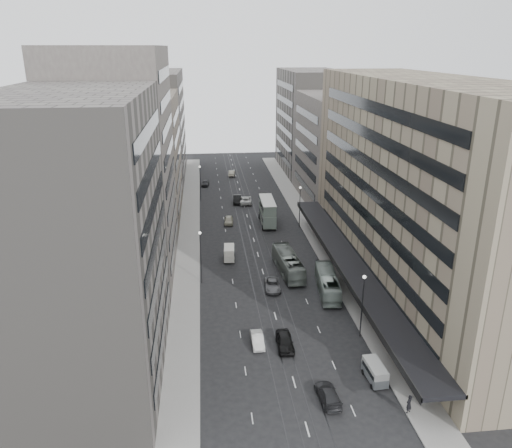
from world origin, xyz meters
name	(u,v)px	position (x,y,z in m)	size (l,w,h in m)	color
ground	(276,320)	(0.00, 0.00, 0.00)	(220.00, 220.00, 0.00)	black
sidewalk_right	(308,222)	(12.00, 37.50, 0.07)	(4.00, 125.00, 0.15)	gray
sidewalk_left	(190,226)	(-12.00, 37.50, 0.07)	(4.00, 125.00, 0.15)	gray
department_store	(420,189)	(21.45, 8.00, 14.95)	(19.20, 60.00, 30.00)	gray
building_right_mid	(338,149)	(21.50, 52.00, 12.00)	(15.00, 28.00, 24.00)	#514A46
building_right_far	(311,122)	(21.50, 82.00, 14.00)	(15.00, 32.00, 28.00)	slate
building_left_a	(81,243)	(-21.50, -8.00, 15.00)	(15.00, 28.00, 30.00)	slate
building_left_b	(119,165)	(-21.50, 19.00, 17.00)	(15.00, 26.00, 34.00)	#514A46
building_left_c	(141,157)	(-21.50, 46.00, 12.50)	(15.00, 28.00, 25.00)	#726759
building_left_d	(154,126)	(-21.50, 79.00, 14.00)	(15.00, 38.00, 28.00)	slate
lamp_right_near	(363,299)	(9.70, -5.00, 5.20)	(0.44, 0.44, 8.32)	#262628
lamp_right_far	(300,202)	(9.70, 35.00, 5.20)	(0.44, 0.44, 8.32)	#262628
lamp_left_near	(201,251)	(-9.70, 12.00, 5.20)	(0.44, 0.44, 8.32)	#262628
lamp_left_far	(200,179)	(-9.70, 55.00, 5.20)	(0.44, 0.44, 8.32)	#262628
bus_near	(328,283)	(8.50, 6.92, 1.52)	(2.55, 10.90, 3.04)	gray
bus_far	(288,263)	(3.92, 14.17, 1.64)	(2.76, 11.78, 3.28)	gray
double_decker	(267,211)	(3.63, 37.49, 2.74)	(3.03, 9.35, 5.08)	slate
vw_microbus	(375,372)	(8.61, -13.65, 1.15)	(1.93, 3.91, 2.07)	#565B5D
panel_van	(229,253)	(-5.05, 20.09, 1.31)	(2.06, 3.88, 2.38)	beige
sedan_0	(285,341)	(0.07, -6.41, 0.81)	(1.92, 4.78, 1.63)	black
sedan_1	(257,340)	(-3.11, -5.47, 0.66)	(1.40, 4.01, 1.32)	silver
sedan_2	(272,285)	(0.69, 8.78, 0.68)	(2.24, 4.86, 1.35)	slate
sedan_3	(328,394)	(2.89, -16.19, 0.69)	(1.94, 4.77, 1.38)	#242426
sedan_4	(229,220)	(-4.13, 38.42, 0.74)	(1.75, 4.35, 1.48)	#9C9781
sedan_5	(237,199)	(-1.38, 52.65, 0.85)	(1.80, 5.15, 1.70)	black
sedan_6	(246,200)	(0.50, 52.04, 0.80)	(2.65, 5.74, 1.60)	silver
sedan_7	(269,200)	(5.95, 51.79, 0.67)	(1.88, 4.62, 1.34)	#4F4F51
sedan_8	(205,183)	(-8.50, 68.41, 0.73)	(1.72, 4.28, 1.46)	#262629
sedan_9	(232,173)	(-1.07, 78.26, 0.77)	(1.63, 4.66, 1.54)	#B1AB92
pedestrian	(409,404)	(10.20, -18.97, 1.14)	(0.72, 0.48, 1.98)	black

